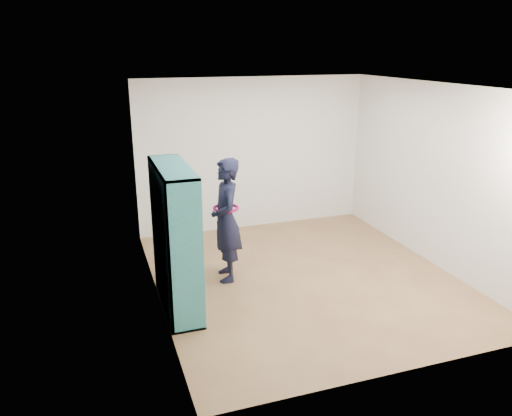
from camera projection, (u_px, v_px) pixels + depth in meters
name	position (u px, v px, depth m)	size (l,w,h in m)	color
floor	(304.00, 278.00, 6.94)	(4.50, 4.50, 0.00)	brown
ceiling	(311.00, 86.00, 6.14)	(4.50, 4.50, 0.00)	white
wall_left	(154.00, 202.00, 5.93)	(0.02, 4.50, 2.60)	white
wall_right	(435.00, 176.00, 7.15)	(0.02, 4.50, 2.60)	white
wall_back	(253.00, 154.00, 8.57)	(4.00, 0.02, 2.60)	white
wall_front	(410.00, 251.00, 4.51)	(4.00, 0.02, 2.60)	white
bookshelf	(173.00, 241.00, 5.92)	(0.39, 1.33, 1.77)	#298277
person	(226.00, 220.00, 6.68)	(0.47, 0.66, 1.69)	black
smartphone	(215.00, 211.00, 6.70)	(0.03, 0.10, 0.13)	silver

